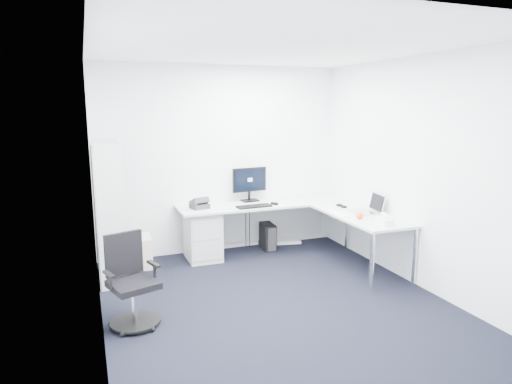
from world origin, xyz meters
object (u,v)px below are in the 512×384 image
object	(u,v)px
bookshelf	(109,212)
monitor	(250,184)
l_desk	(274,234)
task_chair	(133,282)
laptop	(362,203)

from	to	relation	value
bookshelf	monitor	size ratio (longest dim) A/B	3.16
l_desk	bookshelf	bearing A→B (deg)	178.68
task_chair	monitor	bearing A→B (deg)	27.00
l_desk	laptop	bearing A→B (deg)	-35.56
monitor	l_desk	bearing A→B (deg)	-79.86
l_desk	bookshelf	xyz separation A→B (m)	(-2.17, 0.05, 0.48)
l_desk	bookshelf	size ratio (longest dim) A/B	1.49
laptop	l_desk	bearing A→B (deg)	152.46
laptop	monitor	bearing A→B (deg)	140.50
bookshelf	task_chair	xyz separation A→B (m)	(0.13, -1.41, -0.40)
l_desk	task_chair	xyz separation A→B (m)	(-2.05, -1.36, 0.08)
bookshelf	laptop	bearing A→B (deg)	-13.22
task_chair	l_desk	bearing A→B (deg)	15.36
bookshelf	task_chair	world-z (taller)	bookshelf
bookshelf	task_chair	bearing A→B (deg)	-84.87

